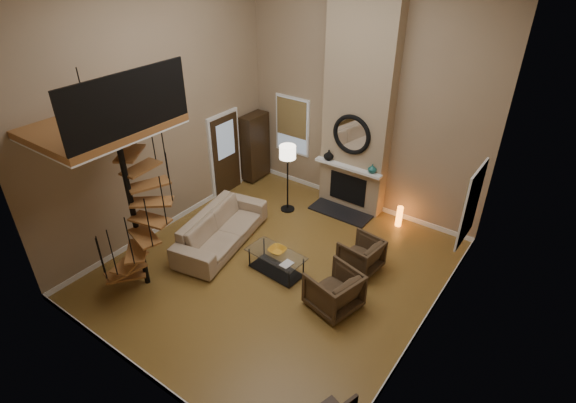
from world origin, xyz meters
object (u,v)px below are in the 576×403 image
Objects in this scene: armchair_far at (337,293)px; coffee_table at (276,260)px; hutch at (255,146)px; sofa at (221,228)px; floor_lamp at (288,157)px; armchair_near at (364,256)px; accent_lamp at (399,216)px.

armchair_far is 1.50m from coffee_table.
sofa is (1.30, -2.77, -0.55)m from hutch.
armchair_near is at bearing -20.79° from floor_lamp.
accent_lamp is at bearing 1.69° from hutch.
hutch is 2.06× the size of armchair_far.
armchair_far is at bearing -105.99° from sofa.
sofa is at bearing -80.39° from armchair_far.
sofa reaches higher than armchair_near.
armchair_near is (2.93, 0.98, -0.04)m from sofa.
armchair_far is at bearing -39.42° from floor_lamp.
floor_lamp is at bearing -159.35° from accent_lamp.
sofa is 1.46× the size of floor_lamp.
sofa is 4.93× the size of accent_lamp.
coffee_table is at bearing -104.34° from sofa.
coffee_table is (-1.39, -1.06, -0.07)m from armchair_near.
accent_lamp is at bearing -162.61° from armchair_far.
sofa is at bearing -64.37° from armchair_near.
armchair_near is at bearing 37.25° from coffee_table.
coffee_table is 0.71× the size of floor_lamp.
sofa reaches higher than coffee_table.
armchair_far is 0.70× the size of coffee_table.
armchair_near reaches higher than accent_lamp.
accent_lamp is at bearing 66.17° from coffee_table.
coffee_table is at bearing -45.62° from armchair_near.
floor_lamp is 2.91m from accent_lamp.
armchair_far is (0.10, -1.22, 0.00)m from armchair_near.
armchair_far is 3.14m from accent_lamp.
coffee_table is (-1.49, 0.16, -0.07)m from armchair_far.
coffee_table is at bearing -59.85° from floor_lamp.
hutch is at bearing -105.84° from armchair_near.
coffee_table is (2.84, -2.85, -0.67)m from hutch.
floor_lamp is 3.38× the size of accent_lamp.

